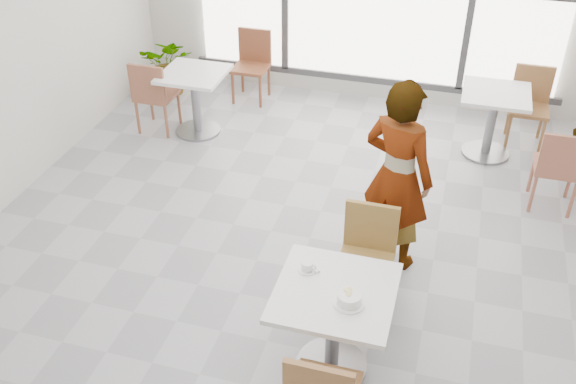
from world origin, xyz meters
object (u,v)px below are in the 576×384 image
(main_table, at_px, (334,315))
(bg_chair_left_near, at_px, (153,93))
(bg_chair_right_near, at_px, (559,165))
(plant_left, at_px, (171,65))
(person, at_px, (397,176))
(chair_far, at_px, (367,250))
(coffee_cup, at_px, (308,267))
(oatmeal_bowl, at_px, (349,299))
(bg_table_right, at_px, (493,114))
(bg_table_left, at_px, (195,94))
(bg_chair_right_far, at_px, (530,100))
(bg_chair_left_far, at_px, (253,60))

(main_table, height_order, bg_chair_left_near, bg_chair_left_near)
(bg_chair_right_near, distance_m, plant_left, 4.80)
(person, bearing_deg, main_table, 103.08)
(main_table, xyz_separation_m, chair_far, (0.09, 0.78, -0.02))
(coffee_cup, distance_m, plant_left, 4.67)
(main_table, distance_m, bg_chair_right_near, 2.98)
(main_table, relative_size, plant_left, 1.04)
(oatmeal_bowl, bearing_deg, chair_far, 91.20)
(coffee_cup, distance_m, bg_table_right, 3.50)
(bg_table_left, bearing_deg, bg_chair_right_far, 13.04)
(bg_table_right, distance_m, bg_chair_right_near, 1.10)
(oatmeal_bowl, bearing_deg, person, 86.03)
(bg_table_left, bearing_deg, main_table, -52.76)
(bg_chair_right_near, bearing_deg, bg_table_left, -7.32)
(main_table, xyz_separation_m, person, (0.21, 1.35, 0.33))
(bg_table_left, bearing_deg, bg_table_right, 7.19)
(bg_chair_left_far, xyz_separation_m, bg_chair_right_far, (3.32, -0.22, 0.00))
(bg_table_right, xyz_separation_m, plant_left, (-3.98, 0.47, -0.10))
(main_table, bearing_deg, bg_chair_right_far, 70.53)
(person, height_order, bg_chair_left_far, person)
(main_table, xyz_separation_m, bg_chair_left_far, (-1.96, 4.07, -0.02))
(person, relative_size, bg_chair_right_far, 1.96)
(bg_chair_left_near, distance_m, bg_chair_left_far, 1.43)
(bg_chair_right_near, xyz_separation_m, bg_chair_right_far, (-0.24, 1.34, 0.00))
(oatmeal_bowl, bearing_deg, main_table, 139.56)
(chair_far, xyz_separation_m, bg_chair_right_near, (1.50, 1.73, 0.00))
(person, distance_m, bg_chair_right_near, 1.84)
(main_table, height_order, bg_chair_right_near, bg_chair_right_near)
(oatmeal_bowl, xyz_separation_m, plant_left, (-3.11, 3.98, -0.41))
(chair_far, distance_m, bg_table_right, 2.79)
(main_table, xyz_separation_m, plant_left, (-3.00, 3.89, -0.14))
(bg_table_right, relative_size, bg_chair_left_far, 0.86)
(chair_far, distance_m, bg_chair_right_far, 3.33)
(oatmeal_bowl, bearing_deg, bg_chair_left_far, 116.40)
(person, xyz_separation_m, bg_table_right, (0.76, 2.07, -0.37))
(bg_table_left, bearing_deg, chair_far, -43.14)
(bg_chair_left_near, xyz_separation_m, plant_left, (-0.25, 1.01, -0.11))
(person, xyz_separation_m, bg_chair_right_near, (1.39, 1.16, -0.35))
(bg_chair_right_near, bearing_deg, plant_left, -16.68)
(bg_table_right, bearing_deg, chair_far, -108.42)
(bg_chair_left_near, bearing_deg, main_table, 133.68)
(coffee_cup, bearing_deg, bg_table_right, 69.81)
(plant_left, bearing_deg, bg_chair_right_far, -0.43)
(chair_far, relative_size, oatmeal_bowl, 4.14)
(bg_table_left, bearing_deg, person, -33.52)
(oatmeal_bowl, relative_size, bg_table_right, 0.28)
(bg_table_left, xyz_separation_m, bg_chair_right_near, (3.89, -0.50, 0.01))
(coffee_cup, bearing_deg, bg_table_left, 125.72)
(bg_chair_left_near, bearing_deg, oatmeal_bowl, 133.89)
(person, relative_size, bg_table_left, 2.27)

